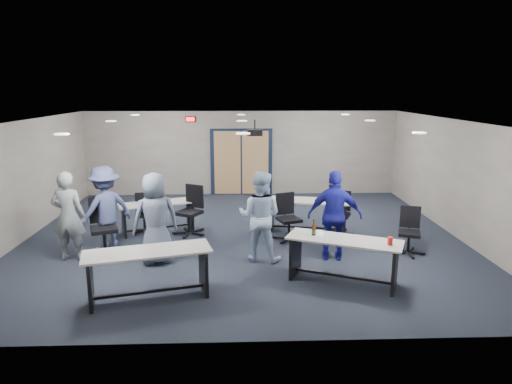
{
  "coord_description": "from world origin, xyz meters",
  "views": [
    {
      "loc": [
        -0.07,
        -10.16,
        3.42
      ],
      "look_at": [
        0.3,
        -0.3,
        1.16
      ],
      "focal_mm": 32.0,
      "sensor_mm": 36.0,
      "label": 1
    }
  ],
  "objects_px": {
    "table_back_left": "(158,212)",
    "person_back": "(105,209)",
    "chair_loose_right": "(409,231)",
    "table_back_right": "(308,210)",
    "person_gray": "(68,216)",
    "chair_back_d": "(340,213)",
    "person_lightblue": "(260,216)",
    "chair_loose_left": "(104,227)",
    "chair_back_c": "(289,218)",
    "person_plaid": "(156,218)",
    "person_navy": "(335,216)",
    "table_front_right": "(344,252)",
    "chair_back_b": "(189,211)",
    "table_front_left": "(148,266)",
    "chair_back_a": "(144,213)"
  },
  "relations": [
    {
      "from": "table_back_left",
      "to": "person_back",
      "type": "height_order",
      "value": "person_back"
    },
    {
      "from": "table_back_left",
      "to": "chair_loose_right",
      "type": "bearing_deg",
      "value": -37.69
    },
    {
      "from": "table_back_right",
      "to": "person_gray",
      "type": "height_order",
      "value": "person_gray"
    },
    {
      "from": "table_back_left",
      "to": "chair_back_d",
      "type": "relative_size",
      "value": 1.85
    },
    {
      "from": "chair_back_d",
      "to": "person_lightblue",
      "type": "bearing_deg",
      "value": -117.26
    },
    {
      "from": "chair_loose_left",
      "to": "chair_back_c",
      "type": "bearing_deg",
      "value": -10.06
    },
    {
      "from": "chair_back_d",
      "to": "person_plaid",
      "type": "relative_size",
      "value": 0.56
    },
    {
      "from": "table_back_left",
      "to": "person_navy",
      "type": "relative_size",
      "value": 1.03
    },
    {
      "from": "table_front_right",
      "to": "chair_back_b",
      "type": "distance_m",
      "value": 4.17
    },
    {
      "from": "table_front_left",
      "to": "table_back_right",
      "type": "relative_size",
      "value": 1.05
    },
    {
      "from": "person_gray",
      "to": "chair_back_c",
      "type": "bearing_deg",
      "value": -164.79
    },
    {
      "from": "table_back_left",
      "to": "chair_back_c",
      "type": "height_order",
      "value": "chair_back_c"
    },
    {
      "from": "chair_back_a",
      "to": "person_gray",
      "type": "relative_size",
      "value": 0.51
    },
    {
      "from": "person_plaid",
      "to": "person_navy",
      "type": "height_order",
      "value": "same"
    },
    {
      "from": "person_back",
      "to": "table_front_left",
      "type": "bearing_deg",
      "value": 76.25
    },
    {
      "from": "chair_back_a",
      "to": "chair_back_b",
      "type": "distance_m",
      "value": 1.15
    },
    {
      "from": "person_navy",
      "to": "chair_back_b",
      "type": "bearing_deg",
      "value": -19.03
    },
    {
      "from": "table_back_left",
      "to": "person_gray",
      "type": "xyz_separation_m",
      "value": [
        -1.44,
        -1.78,
        0.42
      ]
    },
    {
      "from": "chair_back_d",
      "to": "chair_loose_left",
      "type": "bearing_deg",
      "value": -143.42
    },
    {
      "from": "chair_back_d",
      "to": "person_plaid",
      "type": "height_order",
      "value": "person_plaid"
    },
    {
      "from": "table_front_right",
      "to": "person_back",
      "type": "bearing_deg",
      "value": -177.17
    },
    {
      "from": "chair_back_a",
      "to": "chair_back_c",
      "type": "relative_size",
      "value": 0.87
    },
    {
      "from": "person_back",
      "to": "chair_back_a",
      "type": "bearing_deg",
      "value": -156.21
    },
    {
      "from": "chair_back_c",
      "to": "person_plaid",
      "type": "height_order",
      "value": "person_plaid"
    },
    {
      "from": "person_back",
      "to": "chair_back_c",
      "type": "bearing_deg",
      "value": 143.72
    },
    {
      "from": "table_back_right",
      "to": "person_gray",
      "type": "xyz_separation_m",
      "value": [
        -5.07,
        -1.64,
        0.37
      ]
    },
    {
      "from": "chair_back_b",
      "to": "person_back",
      "type": "distance_m",
      "value": 1.96
    },
    {
      "from": "chair_back_d",
      "to": "person_lightblue",
      "type": "relative_size",
      "value": 0.56
    },
    {
      "from": "table_back_left",
      "to": "chair_loose_right",
      "type": "relative_size",
      "value": 1.91
    },
    {
      "from": "person_navy",
      "to": "chair_back_d",
      "type": "bearing_deg",
      "value": -96.18
    },
    {
      "from": "chair_back_c",
      "to": "person_lightblue",
      "type": "height_order",
      "value": "person_lightblue"
    },
    {
      "from": "person_plaid",
      "to": "chair_back_b",
      "type": "bearing_deg",
      "value": -124.9
    },
    {
      "from": "person_plaid",
      "to": "chair_back_c",
      "type": "bearing_deg",
      "value": -176.36
    },
    {
      "from": "chair_back_a",
      "to": "chair_loose_left",
      "type": "height_order",
      "value": "chair_loose_left"
    },
    {
      "from": "chair_back_a",
      "to": "person_gray",
      "type": "height_order",
      "value": "person_gray"
    },
    {
      "from": "table_front_left",
      "to": "chair_loose_right",
      "type": "height_order",
      "value": "chair_loose_right"
    },
    {
      "from": "chair_loose_right",
      "to": "person_lightblue",
      "type": "bearing_deg",
      "value": -157.03
    },
    {
      "from": "table_front_left",
      "to": "table_back_left",
      "type": "relative_size",
      "value": 1.14
    },
    {
      "from": "person_back",
      "to": "chair_back_d",
      "type": "bearing_deg",
      "value": 146.51
    },
    {
      "from": "table_front_left",
      "to": "chair_loose_left",
      "type": "distance_m",
      "value": 2.48
    },
    {
      "from": "chair_loose_left",
      "to": "person_lightblue",
      "type": "bearing_deg",
      "value": -28.2
    },
    {
      "from": "table_front_left",
      "to": "table_front_right",
      "type": "bearing_deg",
      "value": -6.14
    },
    {
      "from": "chair_back_a",
      "to": "person_gray",
      "type": "bearing_deg",
      "value": -131.68
    },
    {
      "from": "table_front_left",
      "to": "person_back",
      "type": "distance_m",
      "value": 2.74
    },
    {
      "from": "table_back_left",
      "to": "person_gray",
      "type": "relative_size",
      "value": 1.03
    },
    {
      "from": "chair_back_b",
      "to": "person_lightblue",
      "type": "distance_m",
      "value": 2.36
    },
    {
      "from": "chair_loose_right",
      "to": "person_navy",
      "type": "relative_size",
      "value": 0.54
    },
    {
      "from": "table_front_right",
      "to": "table_back_right",
      "type": "xyz_separation_m",
      "value": [
        -0.2,
        2.95,
        -0.02
      ]
    },
    {
      "from": "person_back",
      "to": "chair_loose_right",
      "type": "bearing_deg",
      "value": 132.36
    },
    {
      "from": "chair_back_b",
      "to": "chair_loose_left",
      "type": "distance_m",
      "value": 2.07
    }
  ]
}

